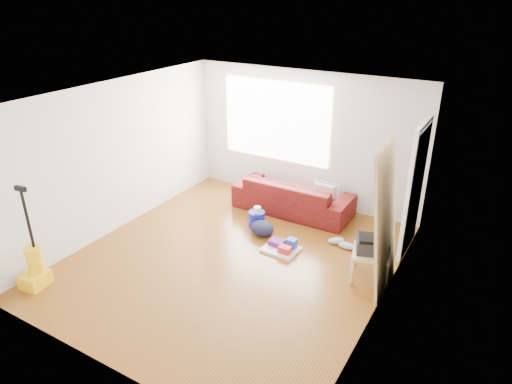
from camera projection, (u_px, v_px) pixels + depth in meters
The scene contains 13 objects.
room at pixel (240, 182), 6.56m from camera, with size 4.51×5.01×2.51m.
sofa at pixel (292, 211), 8.49m from camera, with size 2.17×0.85×0.63m, color #36040D.
tv_stand at pixel (323, 205), 8.42m from camera, with size 0.73×0.49×0.25m.
tv at pixel (324, 191), 8.31m from camera, with size 0.57×0.07×0.33m, color black.
side_table at pixel (371, 255), 6.44m from camera, with size 0.63×0.63×0.42m.
printer at pixel (372, 244), 6.36m from camera, with size 0.53×0.47×0.23m.
bucket at pixel (257, 226), 7.95m from camera, with size 0.28×0.28×0.28m, color #1519A5.
toilet_paper at pixel (257, 217), 7.84m from camera, with size 0.12×0.12×0.11m, color white.
cleaning_tray at pixel (282, 247), 7.20m from camera, with size 0.56×0.46×0.19m.
backpack at pixel (262, 235), 7.69m from camera, with size 0.44×0.35×0.24m, color black.
sneakers at pixel (341, 243), 7.32m from camera, with size 0.49×0.27×0.11m.
vacuum at pixel (35, 268), 6.30m from camera, with size 0.36×0.39×1.48m.
door_panel at pixel (376, 288), 6.33m from camera, with size 0.04×0.83×2.06m, color tan.
Camera 1 is at (3.33, -4.94, 3.83)m, focal length 32.00 mm.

